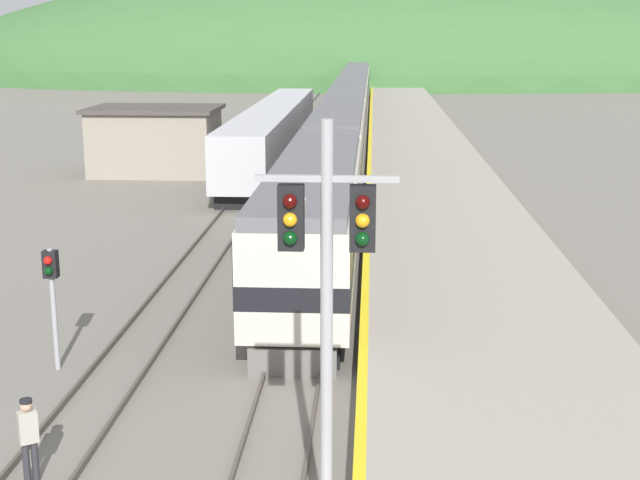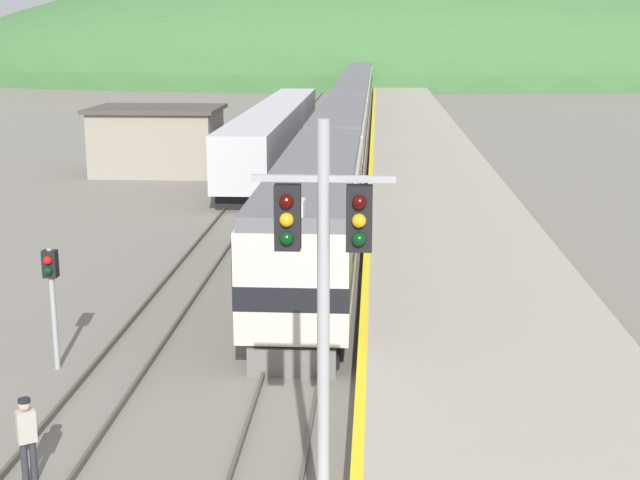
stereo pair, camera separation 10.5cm
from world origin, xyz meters
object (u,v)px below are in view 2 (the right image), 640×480
object	(u,v)px
carriage_second	(341,140)
carriage_fifth	(361,78)
carriage_fourth	(357,90)
signal_post_siding	(51,283)
signal_mast_main	(323,284)
carriage_third	(351,108)
siding_train	(276,133)
track_worker	(27,434)
express_train_lead_car	(316,214)

from	to	relation	value
carriage_second	carriage_fifth	size ratio (longest dim) A/B	1.00
carriage_fourth	signal_post_siding	size ratio (longest dim) A/B	6.46
signal_mast_main	carriage_second	bearing A→B (deg)	91.89
carriage_third	siding_train	world-z (taller)	carriage_third
track_worker	carriage_fourth	bearing A→B (deg)	86.70
express_train_lead_car	carriage_third	distance (m)	43.63
track_worker	express_train_lead_car	bearing A→B (deg)	73.06
express_train_lead_car	carriage_fifth	distance (m)	87.66
signal_post_siding	carriage_fifth	bearing A→B (deg)	86.33
carriage_second	carriage_fourth	distance (m)	44.02
carriage_second	signal_post_siding	bearing A→B (deg)	-101.34
carriage_fourth	siding_train	distance (m)	37.69
express_train_lead_car	carriage_third	size ratio (longest dim) A/B	0.94
signal_mast_main	signal_post_siding	size ratio (longest dim) A/B	2.28
express_train_lead_car	carriage_fifth	world-z (taller)	express_train_lead_car
siding_train	signal_mast_main	distance (m)	46.45
carriage_third	siding_train	size ratio (longest dim) A/B	0.61
carriage_fourth	siding_train	world-z (taller)	carriage_fourth
carriage_second	siding_train	xyz separation A→B (m)	(-4.56, 6.61, -0.37)
carriage_second	track_worker	world-z (taller)	carriage_second
carriage_third	siding_train	xyz separation A→B (m)	(-4.56, -15.40, -0.37)
carriage_third	siding_train	distance (m)	16.06
signal_post_siding	track_worker	bearing A→B (deg)	-75.21
carriage_third	carriage_fifth	bearing A→B (deg)	90.00
carriage_fifth	track_worker	bearing A→B (deg)	-92.60
carriage_second	express_train_lead_car	bearing A→B (deg)	-90.00
carriage_second	signal_post_siding	world-z (taller)	carriage_second
siding_train	carriage_fifth	bearing A→B (deg)	85.61
carriage_fifth	signal_post_siding	distance (m)	97.30
express_train_lead_car	carriage_fourth	bearing A→B (deg)	90.00
siding_train	signal_mast_main	xyz separation A→B (m)	(5.86, -45.98, 2.96)
express_train_lead_car	signal_mast_main	size ratio (longest dim) A/B	2.67
signal_post_siding	carriage_fourth	bearing A→B (deg)	85.26
siding_train	signal_mast_main	world-z (taller)	signal_mast_main
express_train_lead_car	carriage_second	bearing A→B (deg)	90.00
express_train_lead_car	siding_train	size ratio (longest dim) A/B	0.58
carriage_fourth	carriage_fifth	distance (m)	22.01
carriage_second	carriage_third	distance (m)	22.01
express_train_lead_car	carriage_second	size ratio (longest dim) A/B	0.94
express_train_lead_car	siding_train	distance (m)	28.60
carriage_third	signal_mast_main	size ratio (longest dim) A/B	2.84
express_train_lead_car	carriage_fourth	xyz separation A→B (m)	(0.00, 65.64, -0.01)
carriage_fifth	siding_train	distance (m)	59.60
carriage_fifth	track_worker	xyz separation A→B (m)	(-4.67, -103.00, -1.28)
carriage_second	carriage_third	size ratio (longest dim) A/B	1.00
carriage_second	siding_train	distance (m)	8.04
carriage_second	carriage_fourth	world-z (taller)	same
carriage_fourth	signal_mast_main	size ratio (longest dim) A/B	2.84
carriage_fourth	track_worker	size ratio (longest dim) A/B	12.02
carriage_third	signal_post_siding	bearing A→B (deg)	-96.70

